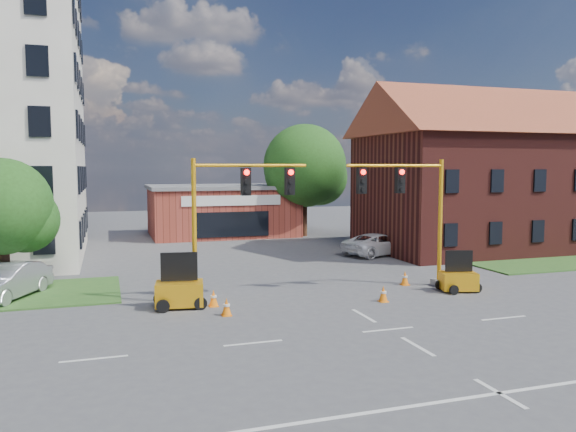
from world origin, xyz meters
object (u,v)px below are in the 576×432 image
at_px(signal_mast_east, 411,207).
at_px(pickup_white, 378,244).
at_px(trailer_west, 180,291).
at_px(signal_mast_west, 232,212).
at_px(trailer_east, 458,279).

xyz_separation_m(signal_mast_east, pickup_white, (3.30, 9.68, -3.20)).
relative_size(signal_mast_east, trailer_west, 2.81).
height_order(signal_mast_east, pickup_white, signal_mast_east).
bearing_deg(signal_mast_west, pickup_white, 38.85).
height_order(signal_mast_west, signal_mast_east, same).
bearing_deg(trailer_west, signal_mast_west, 19.01).
distance_m(signal_mast_west, trailer_east, 11.11).
height_order(signal_mast_west, trailer_east, signal_mast_west).
bearing_deg(trailer_west, signal_mast_east, 11.02).
relative_size(signal_mast_east, pickup_white, 1.19).
bearing_deg(signal_mast_west, trailer_east, -7.57).
xyz_separation_m(signal_mast_west, trailer_west, (-2.36, -0.42, -3.23)).
bearing_deg(signal_mast_east, pickup_white, 71.15).
xyz_separation_m(signal_mast_west, trailer_east, (10.50, -1.40, -3.34)).
distance_m(trailer_east, pickup_white, 11.18).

